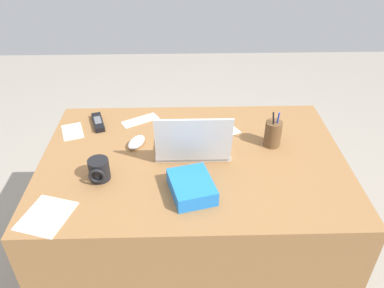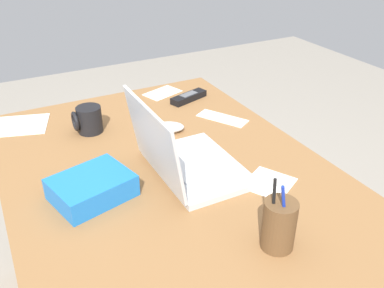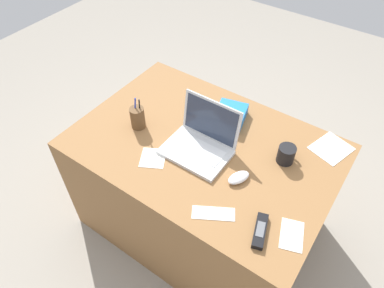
{
  "view_description": "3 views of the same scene",
  "coord_description": "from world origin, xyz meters",
  "px_view_note": "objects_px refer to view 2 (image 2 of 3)",
  "views": [
    {
      "loc": [
        0.04,
        1.29,
        1.67
      ],
      "look_at": [
        0.0,
        -0.02,
        0.77
      ],
      "focal_mm": 35.83,
      "sensor_mm": 36.0,
      "label": 1
    },
    {
      "loc": [
        -0.87,
        0.4,
        1.36
      ],
      "look_at": [
        -0.01,
        -0.05,
        0.81
      ],
      "focal_mm": 39.32,
      "sensor_mm": 36.0,
      "label": 2
    },
    {
      "loc": [
        0.63,
        -1.01,
        1.96
      ],
      "look_at": [
        -0.01,
        -0.08,
        0.78
      ],
      "focal_mm": 33.08,
      "sensor_mm": 36.0,
      "label": 3
    }
  ],
  "objects_px": {
    "coffee_mug_white": "(88,120)",
    "snack_bag": "(92,187)",
    "computer_mouse": "(168,127)",
    "cordless_phone": "(189,97)",
    "pen_holder": "(279,225)",
    "laptop": "(184,159)"
  },
  "relations": [
    {
      "from": "laptop",
      "to": "pen_holder",
      "type": "height_order",
      "value": "laptop"
    },
    {
      "from": "coffee_mug_white",
      "to": "snack_bag",
      "type": "distance_m",
      "value": 0.36
    },
    {
      "from": "laptop",
      "to": "coffee_mug_white",
      "type": "xyz_separation_m",
      "value": [
        0.36,
        0.16,
        -0.0
      ]
    },
    {
      "from": "coffee_mug_white",
      "to": "cordless_phone",
      "type": "bearing_deg",
      "value": -79.0
    },
    {
      "from": "coffee_mug_white",
      "to": "snack_bag",
      "type": "bearing_deg",
      "value": 165.58
    },
    {
      "from": "computer_mouse",
      "to": "cordless_phone",
      "type": "height_order",
      "value": "computer_mouse"
    },
    {
      "from": "coffee_mug_white",
      "to": "laptop",
      "type": "bearing_deg",
      "value": -155.96
    },
    {
      "from": "coffee_mug_white",
      "to": "pen_holder",
      "type": "xyz_separation_m",
      "value": [
        -0.71,
        -0.21,
        0.02
      ]
    },
    {
      "from": "computer_mouse",
      "to": "snack_bag",
      "type": "bearing_deg",
      "value": 149.81
    },
    {
      "from": "coffee_mug_white",
      "to": "cordless_phone",
      "type": "distance_m",
      "value": 0.41
    },
    {
      "from": "computer_mouse",
      "to": "cordless_phone",
      "type": "xyz_separation_m",
      "value": [
        0.2,
        -0.18,
        -0.0
      ]
    },
    {
      "from": "coffee_mug_white",
      "to": "snack_bag",
      "type": "relative_size",
      "value": 0.49
    },
    {
      "from": "cordless_phone",
      "to": "laptop",
      "type": "bearing_deg",
      "value": 151.27
    },
    {
      "from": "laptop",
      "to": "cordless_phone",
      "type": "height_order",
      "value": "laptop"
    },
    {
      "from": "cordless_phone",
      "to": "pen_holder",
      "type": "height_order",
      "value": "pen_holder"
    },
    {
      "from": "cordless_phone",
      "to": "pen_holder",
      "type": "xyz_separation_m",
      "value": [
        -0.79,
        0.19,
        0.05
      ]
    },
    {
      "from": "laptop",
      "to": "cordless_phone",
      "type": "xyz_separation_m",
      "value": [
        0.44,
        -0.24,
        -0.03
      ]
    },
    {
      "from": "snack_bag",
      "to": "computer_mouse",
      "type": "bearing_deg",
      "value": -53.66
    },
    {
      "from": "cordless_phone",
      "to": "snack_bag",
      "type": "xyz_separation_m",
      "value": [
        -0.43,
        0.5,
        0.02
      ]
    },
    {
      "from": "computer_mouse",
      "to": "coffee_mug_white",
      "type": "xyz_separation_m",
      "value": [
        0.12,
        0.23,
        0.03
      ]
    },
    {
      "from": "computer_mouse",
      "to": "pen_holder",
      "type": "bearing_deg",
      "value": -157.69
    },
    {
      "from": "laptop",
      "to": "pen_holder",
      "type": "distance_m",
      "value": 0.35
    }
  ]
}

